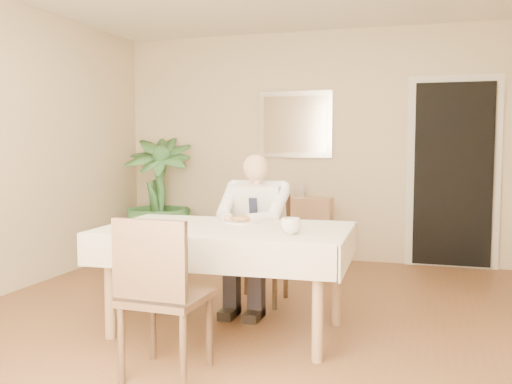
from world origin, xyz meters
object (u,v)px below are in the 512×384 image
(potted_palm, at_px, (158,197))
(coffee_mug, at_px, (291,226))
(chair_near, at_px, (160,289))
(dining_table, at_px, (227,239))
(sideboard, at_px, (291,229))
(chair_far, at_px, (262,241))
(seated_man, at_px, (252,224))

(potted_palm, bearing_deg, coffee_mug, -48.56)
(chair_near, bearing_deg, potted_palm, 118.72)
(dining_table, distance_m, coffee_mug, 0.55)
(dining_table, relative_size, sideboard, 1.94)
(chair_far, distance_m, seated_man, 0.34)
(seated_man, bearing_deg, chair_far, 90.00)
(chair_near, xyz_separation_m, coffee_mug, (0.58, 0.71, 0.28))
(seated_man, bearing_deg, potted_palm, 134.61)
(dining_table, height_order, seated_man, seated_man)
(chair_near, height_order, potted_palm, potted_palm)
(chair_far, distance_m, potted_palm, 2.25)
(coffee_mug, height_order, sideboard, coffee_mug)
(dining_table, relative_size, chair_far, 1.96)
(dining_table, height_order, chair_far, chair_far)
(sideboard, bearing_deg, potted_palm, -174.21)
(chair_far, bearing_deg, dining_table, -97.57)
(sideboard, bearing_deg, chair_near, -91.10)
(chair_near, height_order, sideboard, chair_near)
(chair_far, bearing_deg, seated_man, -97.57)
(chair_far, bearing_deg, sideboard, 87.49)
(coffee_mug, bearing_deg, dining_table, 160.26)
(chair_far, xyz_separation_m, potted_palm, (-1.71, 1.45, 0.20))
(chair_near, bearing_deg, coffee_mug, 52.77)
(sideboard, bearing_deg, dining_table, -88.98)
(seated_man, height_order, coffee_mug, seated_man)
(chair_near, bearing_deg, seated_man, 88.89)
(chair_far, height_order, seated_man, seated_man)
(chair_far, xyz_separation_m, chair_near, (-0.08, -1.78, 0.02))
(sideboard, relative_size, potted_palm, 0.64)
(seated_man, xyz_separation_m, coffee_mug, (0.50, -0.77, 0.11))
(dining_table, xyz_separation_m, sideboard, (-0.15, 2.55, -0.31))
(chair_far, relative_size, sideboard, 0.99)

